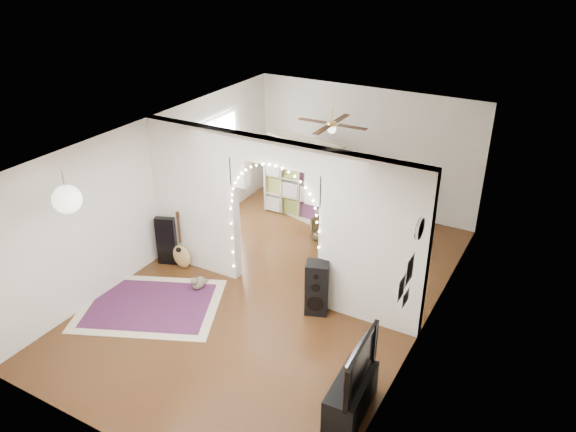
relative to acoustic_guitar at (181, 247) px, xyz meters
The scene contains 25 objects.
floor 1.94m from the acoustic_guitar, ahead, with size 7.50×7.50×0.00m, color black.
ceiling 2.96m from the acoustic_guitar, ahead, with size 5.00×7.50×0.02m, color white.
wall_back 4.51m from the acoustic_guitar, 64.89° to the left, with size 5.00×0.02×2.70m, color silver.
wall_front 4.08m from the acoustic_guitar, 61.83° to the right, with size 5.00×0.02×2.70m, color silver.
wall_left 1.15m from the acoustic_guitar, 158.22° to the left, with size 0.02×7.50×2.70m, color silver.
wall_right 4.48m from the acoustic_guitar, ahead, with size 0.02×7.50×2.70m, color silver.
divider_wall 2.14m from the acoustic_guitar, ahead, with size 5.00×0.20×2.70m.
fairy_lights 2.19m from the acoustic_guitar, ahead, with size 1.64×0.04×1.60m, color #FFEABF, non-canonical shape.
window 2.39m from the acoustic_guitar, 106.20° to the left, with size 0.04×1.20×1.40m, color white.
wall_clock 4.68m from the acoustic_guitar, ahead, with size 0.31×0.31×0.03m, color white.
picture_frames 4.55m from the acoustic_guitar, ahead, with size 0.02×0.50×0.70m, color white, non-canonical shape.
paper_lantern 2.82m from the acoustic_guitar, 90.68° to the right, with size 0.40×0.40×0.40m, color white.
ceiling_fan 3.53m from the acoustic_guitar, 50.20° to the left, with size 1.10×1.10×0.30m, color #BF8C3F, non-canonical shape.
area_rug 1.30m from the acoustic_guitar, 76.81° to the right, with size 2.24×1.69×0.02m, color maroon.
guitar_case 0.33m from the acoustic_guitar, behind, with size 0.36×0.12×0.94m, color black.
acoustic_guitar is the anchor object (origin of this frame).
tabby_cat 0.84m from the acoustic_guitar, 30.90° to the right, with size 0.19×0.43×0.29m.
floor_speaker 2.74m from the acoustic_guitar, ahead, with size 0.44×0.41×0.91m.
media_console 4.42m from the acoustic_guitar, 22.57° to the right, with size 0.40×1.00×0.50m, color black.
tv 4.43m from the acoustic_guitar, 22.57° to the right, with size 1.07×0.14×0.62m, color black.
bookcase 3.13m from the acoustic_guitar, 72.57° to the left, with size 1.69×0.43×1.73m, color #C4B58E.
dining_table 4.47m from the acoustic_guitar, 57.26° to the left, with size 1.29×0.94×0.76m.
flower_vase 4.48m from the acoustic_guitar, 57.26° to the left, with size 0.18×0.18×0.19m, color white.
dining_chair_left 2.95m from the acoustic_guitar, 50.36° to the left, with size 0.54×0.56×0.51m, color #4E4327.
dining_chair_right 3.85m from the acoustic_guitar, 42.17° to the left, with size 0.52×0.53×0.48m, color #4E4327.
Camera 1 is at (4.09, -6.96, 5.48)m, focal length 35.00 mm.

